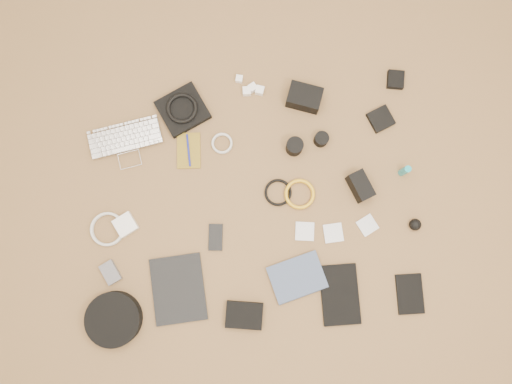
{
  "coord_description": "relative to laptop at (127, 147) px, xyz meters",
  "views": [
    {
      "loc": [
        0.01,
        -0.2,
        2.04
      ],
      "look_at": [
        0.05,
        0.04,
        0.02
      ],
      "focal_mm": 35.0,
      "sensor_mm": 36.0,
      "label": 1
    }
  ],
  "objects": [
    {
      "name": "filter_case_right",
      "position": [
        0.93,
        -0.46,
        -0.01
      ],
      "size": [
        0.09,
        0.09,
        0.01
      ],
      "primitive_type": "cube",
      "rotation": [
        0.0,
        0.0,
        0.41
      ],
      "color": "silver",
      "rests_on": "ground"
    },
    {
      "name": "headphones",
      "position": [
        0.25,
        0.12,
        0.03
      ],
      "size": [
        0.15,
        0.15,
        0.02
      ],
      "primitive_type": "torus",
      "rotation": [
        0.0,
        0.0,
        0.12
      ],
      "color": "black",
      "rests_on": "headphone_pouch"
    },
    {
      "name": "lens_cleaner",
      "position": [
        1.11,
        -0.27,
        0.04
      ],
      "size": [
        0.03,
        0.03,
        0.1
      ],
      "primitive_type": "cylinder",
      "rotation": [
        0.0,
        0.0,
        0.29
      ],
      "color": "teal",
      "rests_on": "ground"
    },
    {
      "name": "headphone_case",
      "position": [
        -0.13,
        -0.68,
        0.02
      ],
      "size": [
        0.28,
        0.28,
        0.06
      ],
      "primitive_type": "cylinder",
      "rotation": [
        0.0,
        0.0,
        -0.34
      ],
      "color": "black",
      "rests_on": "ground"
    },
    {
      "name": "phone",
      "position": [
        0.31,
        -0.42,
        -0.01
      ],
      "size": [
        0.07,
        0.12,
        0.01
      ],
      "primitive_type": "cube",
      "rotation": [
        0.0,
        0.0,
        -0.17
      ],
      "color": "black",
      "rests_on": "ground"
    },
    {
      "name": "lens_pouch",
      "position": [
        1.15,
        0.12,
        0.0
      ],
      "size": [
        0.08,
        0.09,
        0.03
      ],
      "primitive_type": "cube",
      "rotation": [
        0.0,
        0.0,
        -0.24
      ],
      "color": "black",
      "rests_on": "ground"
    },
    {
      "name": "notebook_black_a",
      "position": [
        0.77,
        -0.72,
        -0.0
      ],
      "size": [
        0.17,
        0.25,
        0.02
      ],
      "primitive_type": "cube",
      "rotation": [
        0.0,
        0.0,
        -0.07
      ],
      "color": "black",
      "rests_on": "ground"
    },
    {
      "name": "charger_b",
      "position": [
        0.5,
        0.22,
        0.0
      ],
      "size": [
        0.03,
        0.03,
        0.03
      ],
      "primitive_type": "cube",
      "rotation": [
        0.0,
        0.0,
        -0.29
      ],
      "color": "white",
      "rests_on": "ground"
    },
    {
      "name": "drive_case",
      "position": [
        0.38,
        -0.74,
        0.01
      ],
      "size": [
        0.16,
        0.13,
        0.04
      ],
      "primitive_type": "cube",
      "rotation": [
        0.0,
        0.0,
        -0.22
      ],
      "color": "black",
      "rests_on": "ground"
    },
    {
      "name": "tablet",
      "position": [
        0.13,
        -0.6,
        -0.01
      ],
      "size": [
        0.21,
        0.27,
        0.01
      ],
      "primitive_type": "cube",
      "rotation": [
        0.0,
        0.0,
        -0.01
      ],
      "color": "black",
      "rests_on": "ground"
    },
    {
      "name": "cable_white_b",
      "position": [
        -0.12,
        -0.32,
        -0.01
      ],
      "size": [
        0.15,
        0.15,
        0.01
      ],
      "primitive_type": "torus",
      "rotation": [
        0.0,
        0.0,
        0.05
      ],
      "color": "silver",
      "rests_on": "ground"
    },
    {
      "name": "lens_b",
      "position": [
        0.8,
        -0.09,
        0.02
      ],
      "size": [
        0.07,
        0.07,
        0.05
      ],
      "primitive_type": "cylinder",
      "rotation": [
        0.0,
        0.0,
        0.19
      ],
      "color": "black",
      "rests_on": "ground"
    },
    {
      "name": "charger_c",
      "position": [
        0.55,
        0.18,
        0.0
      ],
      "size": [
        0.04,
        0.04,
        0.03
      ],
      "primitive_type": "cube",
      "rotation": [
        0.0,
        0.0,
        0.43
      ],
      "color": "white",
      "rests_on": "ground"
    },
    {
      "name": "pen_blue",
      "position": [
        0.25,
        -0.05,
        0.0
      ],
      "size": [
        0.01,
        0.13,
        0.01
      ],
      "primitive_type": "cylinder",
      "rotation": [
        1.57,
        0.0,
        -0.03
      ],
      "color": "#131B9D",
      "rests_on": "notebook_olive"
    },
    {
      "name": "card_reader",
      "position": [
        1.06,
        -0.04,
        -0.0
      ],
      "size": [
        0.12,
        0.12,
        0.02
      ],
      "primitive_type": "cube",
      "rotation": [
        0.0,
        0.0,
        0.32
      ],
      "color": "black",
      "rests_on": "ground"
    },
    {
      "name": "dslr_camera",
      "position": [
        0.76,
        0.09,
        0.03
      ],
      "size": [
        0.16,
        0.14,
        0.08
      ],
      "primitive_type": "cube",
      "rotation": [
        0.0,
        0.0,
        -0.41
      ],
      "color": "black",
      "rests_on": "ground"
    },
    {
      "name": "filter_case_left",
      "position": [
        0.67,
        -0.45,
        -0.01
      ],
      "size": [
        0.09,
        0.09,
        0.01
      ],
      "primitive_type": "cube",
      "rotation": [
        0.0,
        0.0,
        -0.2
      ],
      "color": "silver",
      "rests_on": "ground"
    },
    {
      "name": "lens_a",
      "position": [
        0.68,
        -0.1,
        0.03
      ],
      "size": [
        0.08,
        0.08,
        0.07
      ],
      "primitive_type": "cylinder",
      "rotation": [
        0.0,
        0.0,
        -0.2
      ],
      "color": "black",
      "rests_on": "ground"
    },
    {
      "name": "cable_black",
      "position": [
        0.59,
        -0.28,
        -0.01
      ],
      "size": [
        0.14,
        0.14,
        0.01
      ],
      "primitive_type": "torus",
      "rotation": [
        0.0,
        0.0,
        -0.28
      ],
      "color": "black",
      "rests_on": "ground"
    },
    {
      "name": "filter_case_mid",
      "position": [
        0.79,
        -0.47,
        -0.01
      ],
      "size": [
        0.08,
        0.08,
        0.01
      ],
      "primitive_type": "cube",
      "rotation": [
        0.0,
        0.0,
        -0.01
      ],
      "color": "silver",
      "rests_on": "ground"
    },
    {
      "name": "air_blower",
      "position": [
        1.12,
        -0.49,
        0.01
      ],
      "size": [
        0.06,
        0.06,
        0.05
      ],
      "primitive_type": "sphere",
      "rotation": [
        0.0,
        0.0,
        -0.42
      ],
      "color": "black",
      "rests_on": "ground"
    },
    {
      "name": "laptop",
      "position": [
        0.0,
        0.0,
        0.0
      ],
      "size": [
        0.32,
        0.24,
        0.02
      ],
      "primitive_type": "imported",
      "rotation": [
        0.0,
        0.0,
        0.1
      ],
      "color": "silver",
      "rests_on": "ground"
    },
    {
      "name": "battery_charger",
      "position": [
        -0.13,
        -0.5,
        0.0
      ],
      "size": [
        0.09,
        0.1,
        0.02
      ],
      "primitive_type": "cube",
      "rotation": [
        0.0,
        0.0,
        0.39
      ],
      "color": "slate",
      "rests_on": "ground"
    },
    {
      "name": "power_brick",
      "position": [
        -0.04,
        -0.32,
        0.01
      ],
      "size": [
        0.1,
        0.1,
        0.03
      ],
      "primitive_type": "cube",
      "rotation": [
        0.0,
        0.0,
        0.41
      ],
      "color": "white",
      "rests_on": "ground"
    },
    {
      "name": "notebook_olive",
      "position": [
        0.25,
        -0.05,
        -0.01
      ],
      "size": [
        0.11,
        0.16,
        0.01
      ],
      "primitive_type": "cube",
      "rotation": [
        0.0,
        0.0,
        -0.12
      ],
      "color": "olive",
      "rests_on": "ground"
    },
    {
      "name": "cable_white_a",
      "position": [
        0.39,
        -0.04,
        -0.01
      ],
      "size": [
        0.1,
        0.1,
        0.01
      ],
      "primitive_type": "torus",
      "rotation": [
        0.0,
        0.0,
        -0.14
      ],
      "color": "silver",
      "rests_on": "ground"
    },
    {
      "name": "charger_d",
      "position": [
        0.58,
        0.16,
        0.0
      ],
      "size": [
        0.04,
        0.04,
        0.03
      ],
      "primitive_type": "cube",
      "rotation": [
        0.0,
        0.0,
        -0.38
      ],
      "color": "white",
      "rests_on": "ground"
    },
    {
      "name": "charger_a",
      "position": [
        0.52,
        0.16,
        0.0
      ],
      "size": [
        0.04,
        0.04,
        0.03
      ],
      "primitive_type": "cube",
      "rotation": [
        0.0,
        0.0,
        -0.08
      ],
      "color": "white",
      "rests_on": "ground"
    },
    {
      "name": "flash",
      "position": [
        0.92,
        -0.31,
        0.03
      ],
      "size": [
        0.1,
        0.13,
        0.09
      ],
      "primitive_type": "cube",
      "rotation": [
        0.0,
        0.0,
        0.31
      ],
      "color": "black",
      "rests_on": "ground"
    },
    {
      "name": "headphone_pouch",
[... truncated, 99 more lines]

